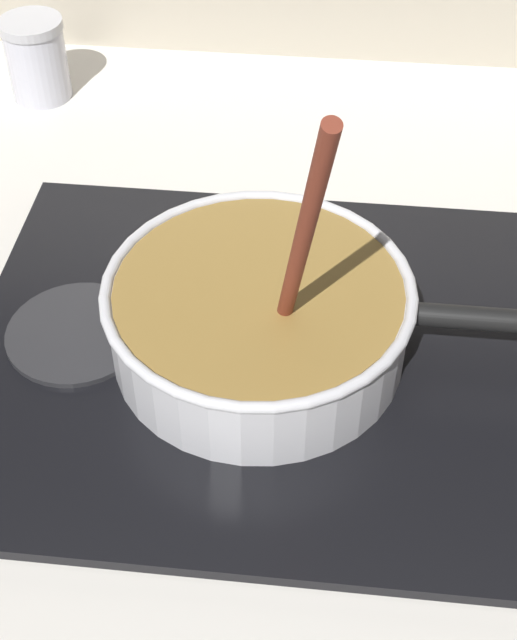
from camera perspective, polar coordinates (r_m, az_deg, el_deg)
ground at (r=0.78m, az=-3.94°, el=-13.62°), size 2.40×1.60×0.04m
hob_plate at (r=0.87m, az=-0.00°, el=-2.10°), size 0.56×0.48×0.01m
burner_ring at (r=0.86m, az=0.00°, el=-1.65°), size 0.19×0.19×0.01m
spare_burner at (r=0.90m, az=-11.42°, el=-0.79°), size 0.14×0.14×0.01m
cooking_pan at (r=0.84m, az=0.09°, el=0.25°), size 0.42×0.29×0.34m
condiment_jar at (r=1.26m, az=-13.85°, el=15.77°), size 0.08×0.08×0.11m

